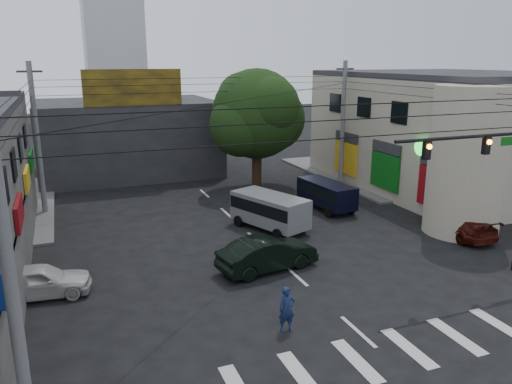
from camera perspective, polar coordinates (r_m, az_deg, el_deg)
ground at (r=20.86m, az=7.06°, el=-11.64°), size 160.00×160.00×0.00m
sidewalk_far_right at (r=44.67m, az=16.58°, el=2.43°), size 16.00×16.00×0.15m
building_right at (r=40.25m, az=21.33°, el=6.39°), size 14.00×18.00×8.00m
corner_column at (r=29.05m, az=22.94°, el=3.26°), size 4.00×4.00×8.00m
building_far at (r=43.08m, az=-14.42°, el=6.10°), size 14.00×10.00×6.00m
billboard at (r=37.81m, az=-13.88°, el=11.52°), size 7.00×0.30×2.60m
street_tree at (r=35.99m, az=0.09°, el=8.87°), size 6.40×6.40×8.70m
traffic_gantry at (r=23.24m, az=25.97°, el=2.35°), size 7.10×0.35×7.20m
utility_pole_near_left at (r=12.80m, az=-26.40°, el=-8.25°), size 0.32×0.32×9.20m
utility_pole_far_left at (r=32.69m, az=-23.72°, el=5.44°), size 0.32×0.32×9.20m
utility_pole_far_right at (r=38.07m, az=9.88°, el=7.66°), size 0.32×0.32×9.20m
dark_sedan at (r=22.74m, az=1.33°, el=-7.09°), size 3.15×5.17×1.53m
white_compact at (r=22.12m, az=-23.56°, el=-9.29°), size 2.49×4.37×1.37m
maroon_sedan at (r=29.25m, az=22.06°, el=-3.29°), size 2.67×5.05×1.38m
silver_minivan at (r=27.95m, az=1.58°, el=-2.35°), size 5.93×5.13×1.97m
navy_van at (r=31.99m, az=8.03°, el=-0.43°), size 4.76×2.57×1.77m
traffic_officer at (r=17.96m, az=3.54°, el=-13.22°), size 0.65×0.47×1.66m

